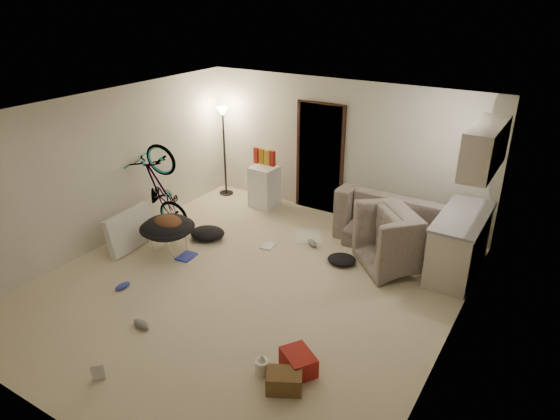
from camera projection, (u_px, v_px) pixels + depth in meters
The scene contains 38 objects.
floor at pixel (248, 286), 7.17m from camera, with size 5.50×6.00×0.02m, color beige.
ceiling at pixel (242, 112), 6.15m from camera, with size 5.50×6.00×0.02m, color white.
wall_back at pixel (342, 149), 9.00m from camera, with size 5.50×0.02×2.50m, color beige.
wall_front at pixel (45, 324), 4.32m from camera, with size 5.50×0.02×2.50m, color beige.
wall_left at pixel (105, 170), 7.98m from camera, with size 0.02×6.00×2.50m, color beige.
wall_right at pixel (456, 260), 5.34m from camera, with size 0.02×6.00×2.50m, color beige.
doorway at pixel (321, 158), 9.25m from camera, with size 0.85×0.10×2.04m, color black.
door_trim at pixel (320, 159), 9.23m from camera, with size 0.97×0.04×2.10m, color #321B11.
floor_lamp at pixel (223, 132), 9.85m from camera, with size 0.28×0.28×1.81m.
kitchen_counter at pixel (459, 244), 7.38m from camera, with size 0.60×1.50×0.88m, color beige.
counter_top at pixel (464, 216), 7.19m from camera, with size 0.64×1.54×0.04m, color gray.
kitchen_uppers at pixel (485, 148), 6.70m from camera, with size 0.38×1.40×0.65m, color beige.
sofa at pixel (405, 225), 8.24m from camera, with size 2.22×0.87×0.65m, color #343B34.
armchair at pixel (408, 244), 7.57m from camera, with size 1.07×0.94×0.70m, color #343B34.
bicycle at pixel (163, 207), 8.66m from camera, with size 0.57×1.65×0.87m, color black.
book_asset at pixel (92, 380), 5.42m from camera, with size 0.15×0.20×0.02m, color #A11F18.
mini_fridge at pixel (264, 187), 9.65m from camera, with size 0.47×0.47×0.80m, color white.
snack_box_0 at pixel (256, 155), 9.49m from camera, with size 0.10×0.07×0.30m, color #A11F18.
snack_box_1 at pixel (262, 156), 9.43m from camera, with size 0.10×0.07×0.30m, color #C67B18.
snack_box_2 at pixel (267, 157), 9.37m from camera, with size 0.10×0.07×0.30m, color gold.
snack_box_3 at pixel (272, 159), 9.32m from camera, with size 0.10×0.07×0.30m, color #A11F18.
saucer_chair at pixel (168, 232), 7.92m from camera, with size 0.87×0.87×0.62m.
hoodie at pixel (168, 223), 7.79m from camera, with size 0.48×0.40×0.22m, color #50301B.
sofa_drape at pixel (353, 202), 8.60m from camera, with size 0.56×0.46×0.28m, color black.
tv_box at pixel (130, 230), 8.11m from camera, with size 0.11×0.96×0.63m, color silver.
drink_case_a at pixel (284, 381), 5.27m from camera, with size 0.38×0.27×0.22m, color brown.
drink_case_b at pixel (298, 362), 5.53m from camera, with size 0.40×0.30×0.23m, color #A11F18.
juicer at pixel (262, 366), 5.50m from camera, with size 0.17×0.17×0.24m.
newspaper at pixel (308, 236), 8.60m from camera, with size 0.42×0.55×0.01m, color silver.
book_blue at pixel (186, 257), 7.91m from camera, with size 0.23×0.31×0.03m, color #3140B4.
book_white at pixel (268, 246), 8.24m from camera, with size 0.19×0.25×0.02m, color silver.
shoe_0 at pixel (352, 235), 8.52m from camera, with size 0.28×0.11×0.10m, color #3140B4.
shoe_1 at pixel (312, 243), 8.26m from camera, with size 0.25×0.10×0.09m, color slate.
shoe_2 at pixel (123, 286), 7.07m from camera, with size 0.24×0.10×0.09m, color #3140B4.
shoe_3 at pixel (141, 324), 6.26m from camera, with size 0.27×0.11×0.10m, color slate.
shoe_4 at pixel (297, 363), 5.62m from camera, with size 0.25×0.10×0.09m, color white.
clothes_lump_a at pixel (208, 233), 8.49m from camera, with size 0.58×0.50×0.19m, color black.
clothes_lump_b at pixel (342, 260), 7.72m from camera, with size 0.44×0.39×0.14m, color black.
Camera 1 is at (3.60, -4.96, 3.91)m, focal length 32.00 mm.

